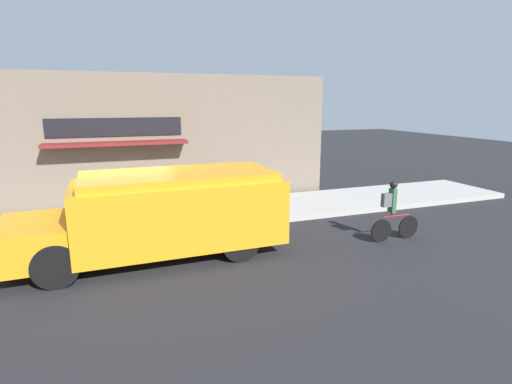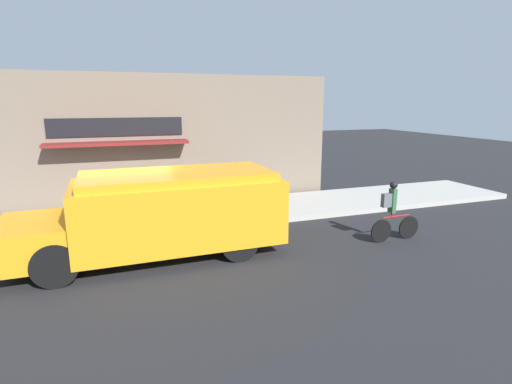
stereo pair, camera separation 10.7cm
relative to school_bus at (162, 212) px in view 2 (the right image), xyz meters
The scene contains 6 objects.
ground_plane 1.96m from the school_bus, 118.42° to the left, with size 70.00×70.00×0.00m, color #232326.
sidewalk 3.20m from the school_bus, 104.85° to the left, with size 28.00×3.00×0.18m.
storefront 4.94m from the school_bus, 99.38° to the left, with size 15.25×0.93×4.60m.
school_bus is the anchor object (origin of this frame).
cyclist 5.97m from the school_bus, ahead, with size 1.53×0.21×1.65m.
trash_bin 4.67m from the school_bus, 48.55° to the left, with size 0.55×0.55×0.96m.
Camera 2 is at (-0.21, -10.83, 3.67)m, focal length 28.00 mm.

